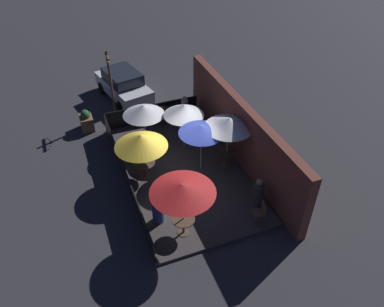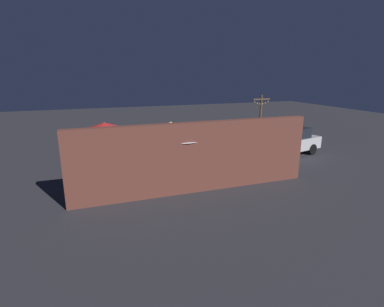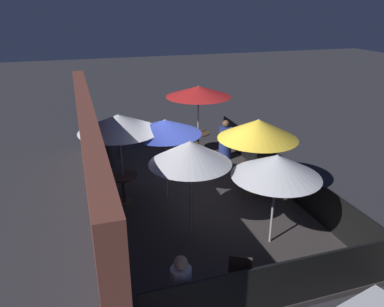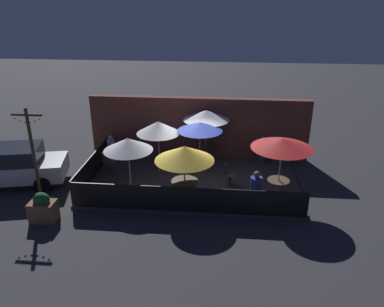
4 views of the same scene
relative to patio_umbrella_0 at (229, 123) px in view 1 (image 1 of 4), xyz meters
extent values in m
plane|color=#2D2D33|center=(-0.38, -1.93, -2.31)|extent=(60.00, 60.00, 0.00)
cube|color=#383333|center=(-0.38, -1.93, -2.25)|extent=(8.39, 4.91, 0.12)
cube|color=brown|center=(-0.38, 0.76, -0.87)|extent=(9.99, 0.36, 2.87)
cube|color=black|center=(-0.38, -4.34, -1.71)|extent=(8.19, 0.05, 0.95)
cube|color=black|center=(-4.53, -1.93, -1.71)|extent=(0.05, 4.71, 0.95)
cylinder|color=#B2B2B7|center=(0.00, 0.00, -0.98)|extent=(0.05, 0.05, 2.40)
cone|color=silver|center=(0.00, 0.00, 0.00)|extent=(2.01, 2.01, 0.43)
cylinder|color=#B2B2B7|center=(-0.55, -3.51, -1.13)|extent=(0.05, 0.05, 2.12)
cone|color=gold|center=(-0.55, -3.51, -0.33)|extent=(2.12, 2.12, 0.52)
cylinder|color=#B2B2B7|center=(2.86, -3.01, -1.01)|extent=(0.05, 0.05, 2.34)
cone|color=red|center=(2.86, -3.01, -0.02)|extent=(2.20, 2.20, 0.35)
cylinder|color=#B2B2B7|center=(-1.89, -1.23, -1.07)|extent=(0.05, 0.05, 2.24)
cone|color=silver|center=(-1.89, -1.23, -0.20)|extent=(1.78, 1.78, 0.51)
cylinder|color=#B2B2B7|center=(-2.76, -2.80, -1.15)|extent=(0.05, 0.05, 2.07)
cone|color=silver|center=(-2.76, -2.80, -0.35)|extent=(1.86, 1.86, 0.47)
cylinder|color=#B2B2B7|center=(-0.19, -1.11, -1.07)|extent=(0.05, 0.05, 2.22)
cone|color=#283893|center=(-0.19, -1.11, -0.14)|extent=(1.86, 1.86, 0.36)
cylinder|color=#4C3828|center=(0.00, 0.00, -2.18)|extent=(0.42, 0.42, 0.02)
cylinder|color=#4C3828|center=(0.00, 0.00, -1.81)|extent=(0.08, 0.08, 0.74)
cylinder|color=#4C3828|center=(0.00, 0.00, -1.43)|extent=(0.77, 0.77, 0.04)
cylinder|color=#4C3828|center=(-0.55, -3.51, -2.18)|extent=(0.54, 0.54, 0.02)
cylinder|color=#4C3828|center=(-0.55, -3.51, -1.82)|extent=(0.08, 0.08, 0.74)
cylinder|color=#4C3828|center=(-0.55, -3.51, -1.43)|extent=(0.99, 0.99, 0.04)
cylinder|color=#4C3828|center=(2.86, -3.01, -2.18)|extent=(0.45, 0.45, 0.02)
cylinder|color=#4C3828|center=(2.86, -3.01, -1.85)|extent=(0.08, 0.08, 0.68)
cylinder|color=#4C3828|center=(2.86, -3.01, -1.49)|extent=(0.82, 0.82, 0.04)
cube|color=#4C3828|center=(1.10, -2.30, -1.95)|extent=(0.10, 0.10, 0.48)
cube|color=#4C3828|center=(1.10, -2.30, -1.69)|extent=(0.52, 0.52, 0.04)
cube|color=#4C3828|center=(0.93, -2.23, -1.45)|extent=(0.18, 0.38, 0.44)
cube|color=#4C3828|center=(-4.00, -1.51, -1.96)|extent=(0.11, 0.11, 0.44)
cube|color=#4C3828|center=(-4.00, -1.51, -1.72)|extent=(0.55, 0.55, 0.04)
cube|color=#4C3828|center=(-4.15, -1.42, -1.48)|extent=(0.23, 0.36, 0.44)
cube|color=#4C3828|center=(3.39, -0.35, -1.95)|extent=(0.09, 0.09, 0.47)
cube|color=#4C3828|center=(3.39, -0.35, -1.70)|extent=(0.47, 0.47, 0.04)
cube|color=#4C3828|center=(3.42, -0.17, -1.46)|extent=(0.40, 0.11, 0.44)
cylinder|color=navy|center=(1.99, -3.68, -1.63)|extent=(0.55, 0.55, 1.11)
sphere|color=brown|center=(1.99, -3.68, -0.96)|extent=(0.23, 0.23, 0.23)
cylinder|color=#333338|center=(2.53, 0.12, -1.70)|extent=(0.58, 0.58, 0.97)
sphere|color=#9E704C|center=(2.53, 0.12, -1.08)|extent=(0.26, 0.26, 0.26)
cylinder|color=silver|center=(-4.24, -0.34, -1.68)|extent=(0.41, 0.41, 1.01)
sphere|color=tan|center=(-4.24, -0.34, -1.07)|extent=(0.22, 0.22, 0.22)
cube|color=brown|center=(-5.18, -5.16, -1.95)|extent=(0.86, 0.60, 0.71)
ellipsoid|color=#235128|center=(-5.18, -5.16, -1.49)|extent=(0.56, 0.45, 0.50)
cylinder|color=brown|center=(-6.08, -3.58, -0.56)|extent=(0.12, 0.12, 3.50)
cube|color=brown|center=(-6.08, -3.58, 0.94)|extent=(1.10, 0.08, 0.08)
sphere|color=#F4B260|center=(-6.54, -3.58, 0.80)|extent=(0.07, 0.07, 0.07)
sphere|color=#F4B260|center=(-6.35, -3.58, 0.72)|extent=(0.07, 0.07, 0.07)
sphere|color=#F4B260|center=(-6.17, -3.58, 0.67)|extent=(0.07, 0.07, 0.07)
sphere|color=#F4B260|center=(-5.99, -3.58, 0.67)|extent=(0.07, 0.07, 0.07)
sphere|color=#F4B260|center=(-5.80, -3.58, 0.72)|extent=(0.07, 0.07, 0.07)
sphere|color=#F4B260|center=(-5.62, -3.58, 0.80)|extent=(0.07, 0.07, 0.07)
cube|color=silver|center=(-7.53, -2.73, -1.64)|extent=(4.30, 2.55, 0.70)
cube|color=#1E232D|center=(-7.53, -2.73, -0.99)|extent=(2.51, 2.02, 0.60)
cylinder|color=black|center=(-6.49, -1.66, -1.99)|extent=(0.66, 0.32, 0.64)
cylinder|color=black|center=(-6.13, -3.24, -1.99)|extent=(0.66, 0.32, 0.64)
cylinder|color=black|center=(-8.92, -2.22, -1.99)|extent=(0.66, 0.32, 0.64)
cylinder|color=black|center=(-8.57, -3.79, -1.99)|extent=(0.66, 0.32, 0.64)
camera|label=1|loc=(11.12, -5.90, 8.31)|focal=35.00mm
camera|label=2|loc=(3.74, 11.59, 2.42)|focal=28.00mm
camera|label=3|loc=(-8.86, 0.95, 2.71)|focal=35.00mm
camera|label=4|loc=(0.84, -15.50, 4.79)|focal=35.00mm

